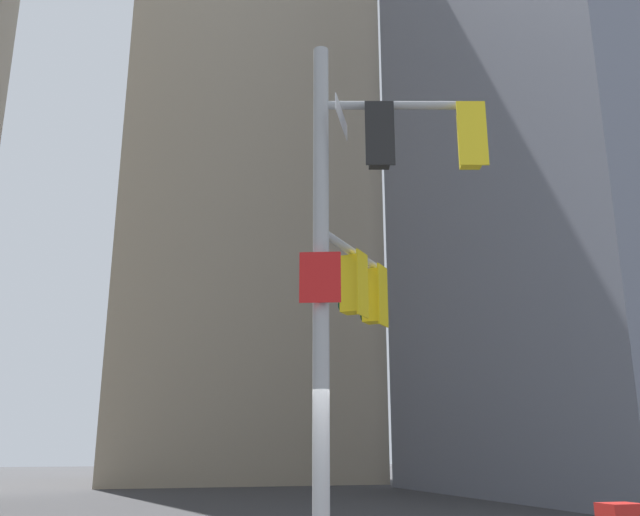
# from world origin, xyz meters

# --- Properties ---
(building_tower_right) EXTENTS (15.37, 15.37, 41.17)m
(building_tower_right) POSITION_xyz_m (16.81, 11.53, 20.59)
(building_tower_right) COLOR slate
(building_tower_right) RESTS_ON ground
(building_mid_block) EXTENTS (13.34, 13.34, 37.28)m
(building_mid_block) POSITION_xyz_m (3.20, 27.97, 18.64)
(building_mid_block) COLOR tan
(building_mid_block) RESTS_ON ground
(signal_pole_assembly) EXTENTS (3.04, 2.95, 8.28)m
(signal_pole_assembly) POSITION_xyz_m (0.72, 0.20, 4.82)
(signal_pole_assembly) COLOR #9EA0A3
(signal_pole_assembly) RESTS_ON ground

